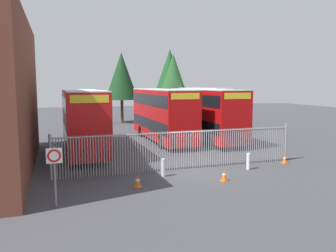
% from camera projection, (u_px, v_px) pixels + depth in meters
% --- Properties ---
extents(ground_plane, '(100.00, 100.00, 0.00)m').
position_uv_depth(ground_plane, '(152.00, 145.00, 26.93)').
color(ground_plane, '#3D3D42').
extents(palisade_fence, '(14.17, 0.14, 2.35)m').
position_uv_depth(palisade_fence, '(182.00, 149.00, 19.09)').
color(palisade_fence, gray).
rests_on(palisade_fence, ground).
extents(double_decker_bus_near_gate, '(2.54, 10.81, 4.42)m').
position_uv_depth(double_decker_bus_near_gate, '(205.00, 112.00, 29.14)').
color(double_decker_bus_near_gate, '#B70C0C').
rests_on(double_decker_bus_near_gate, ground).
extents(double_decker_bus_behind_fence_left, '(2.54, 10.81, 4.42)m').
position_uv_depth(double_decker_bus_behind_fence_left, '(83.00, 118.00, 23.98)').
color(double_decker_bus_behind_fence_left, red).
rests_on(double_decker_bus_behind_fence_left, ground).
extents(double_decker_bus_behind_fence_right, '(2.54, 10.81, 4.42)m').
position_uv_depth(double_decker_bus_behind_fence_right, '(162.00, 113.00, 28.67)').
color(double_decker_bus_behind_fence_right, '#B70C0C').
rests_on(double_decker_bus_behind_fence_right, ground).
extents(double_decker_bus_far_back, '(2.54, 10.81, 4.42)m').
position_uv_depth(double_decker_bus_far_back, '(204.00, 105.00, 39.08)').
color(double_decker_bus_far_back, red).
rests_on(double_decker_bus_far_back, ground).
extents(bollard_near_left, '(0.20, 0.20, 0.95)m').
position_uv_depth(bollard_near_left, '(163.00, 168.00, 17.64)').
color(bollard_near_left, silver).
rests_on(bollard_near_left, ground).
extents(bollard_center_front, '(0.20, 0.20, 0.95)m').
position_uv_depth(bollard_center_front, '(248.00, 161.00, 19.11)').
color(bollard_center_front, silver).
rests_on(bollard_center_front, ground).
extents(traffic_cone_by_gate, '(0.34, 0.34, 0.59)m').
position_uv_depth(traffic_cone_by_gate, '(224.00, 175.00, 16.82)').
color(traffic_cone_by_gate, orange).
rests_on(traffic_cone_by_gate, ground).
extents(traffic_cone_mid_forecourt, '(0.34, 0.34, 0.59)m').
position_uv_depth(traffic_cone_mid_forecourt, '(285.00, 159.00, 20.62)').
color(traffic_cone_mid_forecourt, orange).
rests_on(traffic_cone_mid_forecourt, ground).
extents(traffic_cone_near_kerb, '(0.34, 0.34, 0.59)m').
position_uv_depth(traffic_cone_near_kerb, '(138.00, 181.00, 15.83)').
color(traffic_cone_near_kerb, orange).
rests_on(traffic_cone_near_kerb, ground).
extents(speed_limit_sign_post, '(0.60, 0.14, 2.40)m').
position_uv_depth(speed_limit_sign_post, '(54.00, 163.00, 13.11)').
color(speed_limit_sign_post, slate).
rests_on(speed_limit_sign_post, ground).
extents(tree_tall_back, '(4.88, 4.88, 9.91)m').
position_uv_depth(tree_tall_back, '(170.00, 74.00, 48.85)').
color(tree_tall_back, '#4C3823').
rests_on(tree_tall_back, ground).
extents(tree_short_side, '(4.07, 4.07, 8.77)m').
position_uv_depth(tree_short_side, '(121.00, 76.00, 41.99)').
color(tree_short_side, '#4C3823').
rests_on(tree_short_side, ground).
extents(tree_mid_row, '(4.16, 4.16, 8.79)m').
position_uv_depth(tree_mid_row, '(173.00, 77.00, 44.63)').
color(tree_mid_row, '#4C3823').
rests_on(tree_mid_row, ground).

